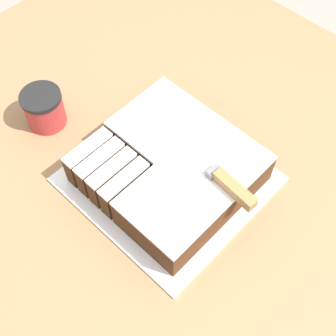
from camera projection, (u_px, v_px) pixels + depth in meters
ground_plane at (183, 301)px, 1.78m from camera, size 8.00×8.00×0.00m
countertop at (187, 253)px, 1.38m from camera, size 1.40×1.10×0.95m
cake_board at (168, 179)px, 0.96m from camera, size 0.36×0.35×0.01m
cake at (171, 168)px, 0.93m from camera, size 0.30×0.29×0.08m
knife at (219, 176)px, 0.86m from camera, size 0.30×0.05×0.02m
coffee_cup at (44, 109)px, 1.01m from camera, size 0.09×0.09×0.09m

